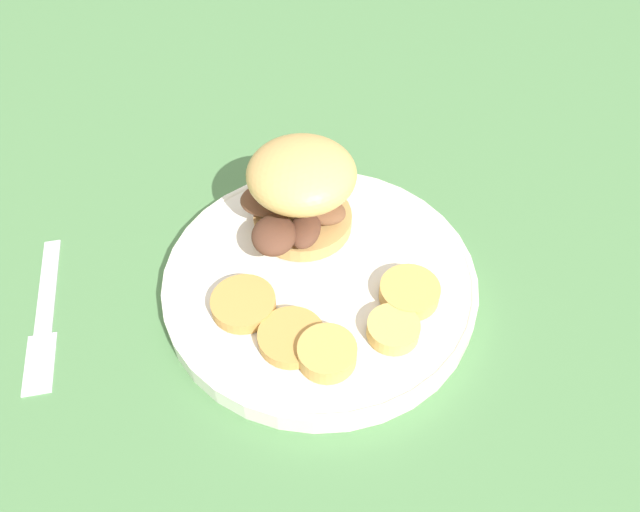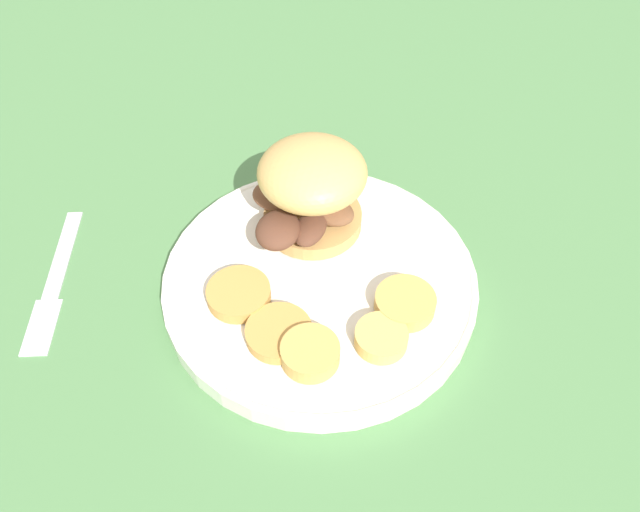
{
  "view_description": "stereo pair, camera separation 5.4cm",
  "coord_description": "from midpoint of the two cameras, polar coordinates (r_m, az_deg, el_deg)",
  "views": [
    {
      "loc": [
        0.15,
        -0.32,
        0.45
      ],
      "look_at": [
        0.0,
        0.0,
        0.05
      ],
      "focal_mm": 35.0,
      "sensor_mm": 36.0,
      "label": 1
    },
    {
      "loc": [
        0.19,
        -0.29,
        0.45
      ],
      "look_at": [
        0.0,
        0.0,
        0.05
      ],
      "focal_mm": 35.0,
      "sensor_mm": 36.0,
      "label": 2
    }
  ],
  "objects": [
    {
      "name": "ground_plane",
      "position": [
        0.57,
        -2.68,
        -3.28
      ],
      "size": [
        4.0,
        4.0,
        0.0
      ],
      "primitive_type": "plane",
      "color": "#4C7A47"
    },
    {
      "name": "dinner_plate",
      "position": [
        0.56,
        -2.72,
        -2.49
      ],
      "size": [
        0.28,
        0.28,
        0.02
      ],
      "color": "white",
      "rests_on": "ground_plane"
    },
    {
      "name": "sandwich",
      "position": [
        0.56,
        -4.62,
        5.86
      ],
      "size": [
        0.11,
        0.15,
        0.09
      ],
      "color": "tan",
      "rests_on": "dinner_plate"
    },
    {
      "name": "potato_round_0",
      "position": [
        0.54,
        -9.89,
        -4.49
      ],
      "size": [
        0.06,
        0.06,
        0.01
      ],
      "primitive_type": "cylinder",
      "color": "#BC8942",
      "rests_on": "dinner_plate"
    },
    {
      "name": "potato_round_1",
      "position": [
        0.51,
        -5.65,
        -7.58
      ],
      "size": [
        0.06,
        0.06,
        0.01
      ],
      "primitive_type": "cylinder",
      "color": "#BC8942",
      "rests_on": "dinner_plate"
    },
    {
      "name": "potato_round_2",
      "position": [
        0.51,
        3.74,
        -6.88
      ],
      "size": [
        0.04,
        0.04,
        0.01
      ],
      "primitive_type": "cylinder",
      "color": "tan",
      "rests_on": "dinner_plate"
    },
    {
      "name": "potato_round_3",
      "position": [
        0.54,
        5.37,
        -3.48
      ],
      "size": [
        0.05,
        0.05,
        0.01
      ],
      "primitive_type": "cylinder",
      "color": "tan",
      "rests_on": "dinner_plate"
    },
    {
      "name": "potato_round_4",
      "position": [
        0.5,
        -2.46,
        -9.08
      ],
      "size": [
        0.05,
        0.05,
        0.02
      ],
      "primitive_type": "cylinder",
      "color": "tan",
      "rests_on": "dinner_plate"
    },
    {
      "name": "fork",
      "position": [
        0.62,
        -26.19,
        -4.88
      ],
      "size": [
        0.11,
        0.15,
        0.0
      ],
      "color": "silver",
      "rests_on": "ground_plane"
    }
  ]
}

